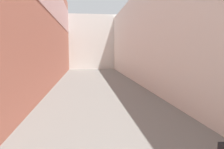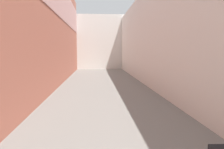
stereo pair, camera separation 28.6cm
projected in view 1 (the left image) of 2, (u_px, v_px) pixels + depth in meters
The scene contains 4 objects.
ground_plane at pixel (102, 96), 9.22m from camera, with size 40.47×40.47×0.00m, color slate.
building_left at pixel (45, 19), 10.41m from camera, with size 0.45×24.47×7.14m.
building_right at pixel (148, 35), 11.21m from camera, with size 0.45×24.47×5.71m.
building_far_end at pixel (91, 42), 23.90m from camera, with size 8.02×2.00×6.07m, color silver.
Camera 1 is at (-0.68, 1.20, 2.00)m, focal length 33.17 mm.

